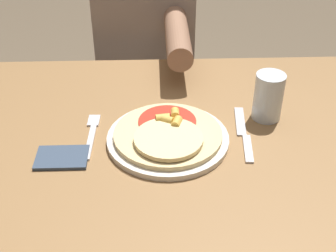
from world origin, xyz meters
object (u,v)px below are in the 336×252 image
object	(u,v)px
knife	(244,134)
drinking_glass	(268,97)
pizza	(168,133)
dining_table	(168,181)
plate	(168,138)
person_diner	(146,55)
fork	(92,133)

from	to	relation	value
knife	drinking_glass	size ratio (longest dim) A/B	1.86
pizza	knife	bearing A→B (deg)	6.06
pizza	dining_table	bearing A→B (deg)	139.19
plate	knife	distance (m)	0.18
plate	person_diner	xyz separation A→B (m)	(-0.06, 0.63, -0.10)
plate	person_diner	bearing A→B (deg)	95.05
fork	knife	distance (m)	0.36
knife	drinking_glass	bearing A→B (deg)	47.96
fork	drinking_glass	xyz separation A→B (m)	(0.43, 0.06, 0.06)
pizza	fork	distance (m)	0.19
dining_table	drinking_glass	bearing A→B (deg)	20.58
fork	plate	bearing A→B (deg)	-9.82
pizza	fork	size ratio (longest dim) A/B	1.43
knife	dining_table	bearing A→B (deg)	-174.14
dining_table	drinking_glass	size ratio (longest dim) A/B	9.34
dining_table	knife	world-z (taller)	knife
fork	person_diner	world-z (taller)	person_diner
plate	person_diner	world-z (taller)	person_diner
dining_table	knife	size ratio (longest dim) A/B	5.03
person_diner	dining_table	bearing A→B (deg)	-85.03
plate	fork	bearing A→B (deg)	170.18
drinking_glass	plate	bearing A→B (deg)	-160.39
pizza	fork	world-z (taller)	pizza
plate	drinking_glass	xyz separation A→B (m)	(0.25, 0.09, 0.05)
plate	knife	xyz separation A→B (m)	(0.18, 0.01, -0.00)
dining_table	pizza	xyz separation A→B (m)	(0.00, -0.00, 0.15)
drinking_glass	fork	bearing A→B (deg)	-172.41
knife	drinking_glass	world-z (taller)	drinking_glass
fork	person_diner	size ratio (longest dim) A/B	0.15
plate	knife	size ratio (longest dim) A/B	1.27
fork	person_diner	xyz separation A→B (m)	(0.12, 0.60, -0.10)
fork	knife	bearing A→B (deg)	-2.80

